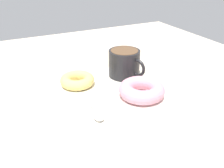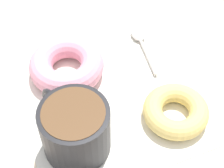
{
  "view_description": "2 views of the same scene",
  "coord_description": "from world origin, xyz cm",
  "px_view_note": "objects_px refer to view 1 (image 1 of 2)",
  "views": [
    {
      "loc": [
        -25.85,
        -55.13,
        32.9
      ],
      "look_at": [
        0.36,
        -1.77,
        2.3
      ],
      "focal_mm": 40.0,
      "sensor_mm": 36.0,
      "label": 1
    },
    {
      "loc": [
        12.09,
        32.02,
        46.51
      ],
      "look_at": [
        0.36,
        -1.77,
        2.3
      ],
      "focal_mm": 60.0,
      "sensor_mm": 36.0,
      "label": 2
    }
  ],
  "objects_px": {
    "coffee_cup": "(125,63)",
    "spoon": "(97,114)",
    "donut_far": "(142,90)",
    "donut_near_cup": "(77,80)"
  },
  "relations": [
    {
      "from": "coffee_cup",
      "to": "spoon",
      "type": "xyz_separation_m",
      "value": [
        -0.16,
        -0.16,
        -0.04
      ]
    },
    {
      "from": "coffee_cup",
      "to": "donut_far",
      "type": "distance_m",
      "value": 0.14
    },
    {
      "from": "coffee_cup",
      "to": "donut_near_cup",
      "type": "xyz_separation_m",
      "value": [
        -0.15,
        0.0,
        -0.03
      ]
    },
    {
      "from": "coffee_cup",
      "to": "donut_far",
      "type": "bearing_deg",
      "value": -99.31
    },
    {
      "from": "coffee_cup",
      "to": "donut_near_cup",
      "type": "relative_size",
      "value": 1.26
    },
    {
      "from": "donut_near_cup",
      "to": "donut_far",
      "type": "relative_size",
      "value": 0.81
    },
    {
      "from": "donut_near_cup",
      "to": "spoon",
      "type": "relative_size",
      "value": 0.83
    },
    {
      "from": "donut_near_cup",
      "to": "donut_far",
      "type": "height_order",
      "value": "donut_far"
    },
    {
      "from": "donut_near_cup",
      "to": "coffee_cup",
      "type": "bearing_deg",
      "value": -1.18
    },
    {
      "from": "donut_near_cup",
      "to": "spoon",
      "type": "xyz_separation_m",
      "value": [
        -0.01,
        -0.16,
        -0.01
      ]
    }
  ]
}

